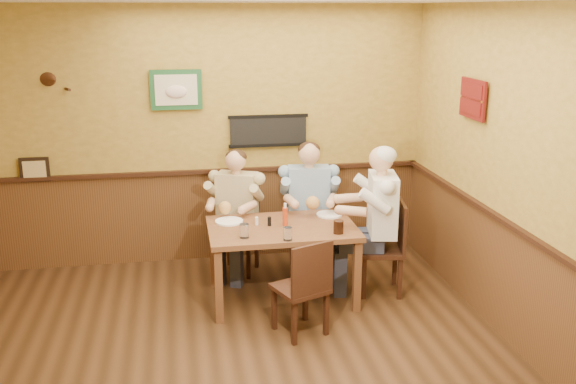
% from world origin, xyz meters
% --- Properties ---
extents(room, '(5.02, 5.03, 2.81)m').
position_xyz_m(room, '(0.14, 0.17, 1.69)').
color(room, '#311D0E').
rests_on(room, ground).
extents(dining_table, '(1.40, 0.90, 0.75)m').
position_xyz_m(dining_table, '(0.73, 1.28, 0.66)').
color(dining_table, brown).
rests_on(dining_table, ground).
extents(chair_back_left, '(0.51, 0.51, 0.85)m').
position_xyz_m(chair_back_left, '(0.38, 2.02, 0.42)').
color(chair_back_left, '#361D11').
rests_on(chair_back_left, ground).
extents(chair_back_right, '(0.46, 0.46, 0.89)m').
position_xyz_m(chair_back_right, '(1.13, 1.94, 0.45)').
color(chair_back_right, '#361D11').
rests_on(chair_back_right, ground).
extents(chair_right_end, '(0.51, 0.51, 0.94)m').
position_xyz_m(chair_right_end, '(1.72, 1.27, 0.47)').
color(chair_right_end, '#361D11').
rests_on(chair_right_end, ground).
extents(chair_near_side, '(0.53, 0.53, 0.88)m').
position_xyz_m(chair_near_side, '(0.77, 0.58, 0.44)').
color(chair_near_side, '#361D11').
rests_on(chair_near_side, ground).
extents(diner_tan_shirt, '(0.73, 0.73, 1.21)m').
position_xyz_m(diner_tan_shirt, '(0.38, 2.02, 0.61)').
color(diner_tan_shirt, beige).
rests_on(diner_tan_shirt, ground).
extents(diner_blue_polo, '(0.65, 0.65, 1.27)m').
position_xyz_m(diner_blue_polo, '(1.13, 1.94, 0.64)').
color(diner_blue_polo, '#7E9CBE').
rests_on(diner_blue_polo, ground).
extents(diner_white_elder, '(0.72, 0.72, 1.34)m').
position_xyz_m(diner_white_elder, '(1.72, 1.27, 0.67)').
color(diner_white_elder, silver).
rests_on(diner_white_elder, ground).
extents(water_glass_left, '(0.11, 0.11, 0.13)m').
position_xyz_m(water_glass_left, '(0.34, 1.02, 0.81)').
color(water_glass_left, white).
rests_on(water_glass_left, dining_table).
extents(water_glass_mid, '(0.10, 0.10, 0.12)m').
position_xyz_m(water_glass_mid, '(0.72, 0.89, 0.81)').
color(water_glass_mid, white).
rests_on(water_glass_mid, dining_table).
extents(cola_tumbler, '(0.12, 0.12, 0.12)m').
position_xyz_m(cola_tumbler, '(1.21, 0.99, 0.81)').
color(cola_tumbler, black).
rests_on(cola_tumbler, dining_table).
extents(hot_sauce_bottle, '(0.06, 0.06, 0.20)m').
position_xyz_m(hot_sauce_bottle, '(0.76, 1.29, 0.85)').
color(hot_sauce_bottle, '#B83813').
rests_on(hot_sauce_bottle, dining_table).
extents(salt_shaker, '(0.04, 0.04, 0.08)m').
position_xyz_m(salt_shaker, '(0.50, 1.35, 0.79)').
color(salt_shaker, silver).
rests_on(salt_shaker, dining_table).
extents(pepper_shaker, '(0.04, 0.04, 0.09)m').
position_xyz_m(pepper_shaker, '(0.61, 1.31, 0.79)').
color(pepper_shaker, black).
rests_on(pepper_shaker, dining_table).
extents(plate_far_left, '(0.31, 0.31, 0.02)m').
position_xyz_m(plate_far_left, '(0.24, 1.48, 0.76)').
color(plate_far_left, white).
rests_on(plate_far_left, dining_table).
extents(plate_far_right, '(0.33, 0.33, 0.02)m').
position_xyz_m(plate_far_right, '(1.25, 1.52, 0.76)').
color(plate_far_right, white).
rests_on(plate_far_right, dining_table).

